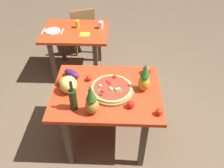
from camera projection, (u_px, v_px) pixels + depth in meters
ground_plane at (108, 134)px, 2.85m from camera, size 10.00×10.00×0.00m
display_table at (107, 97)px, 2.42m from camera, size 1.13×0.87×0.75m
background_table at (76, 38)px, 3.43m from camera, size 0.97×0.73×0.75m
dining_chair at (82, 28)px, 3.98m from camera, size 0.52×0.52×0.85m
pizza_board at (112, 90)px, 2.35m from camera, size 0.47×0.47×0.02m
pizza at (112, 88)px, 2.33m from camera, size 0.43×0.43×0.06m
wine_bottle at (73, 99)px, 2.10m from camera, size 0.08×0.08×0.33m
pineapple_left at (92, 101)px, 2.04m from camera, size 0.13×0.13×0.32m
pineapple_right at (144, 79)px, 2.27m from camera, size 0.12×0.12×0.33m
melon at (68, 84)px, 2.30m from camera, size 0.18×0.18×0.18m
bell_pepper at (147, 70)px, 2.55m from camera, size 0.10×0.10×0.11m
eggplant at (72, 74)px, 2.50m from camera, size 0.22×0.18×0.09m
tomato_beside_pepper at (159, 112)px, 2.09m from camera, size 0.07×0.07×0.07m
tomato_near_board at (131, 105)px, 2.16m from camera, size 0.08×0.08×0.08m
tomato_at_corner at (60, 82)px, 2.41m from camera, size 0.08×0.08×0.08m
tomato_by_bottle at (89, 78)px, 2.46m from camera, size 0.06×0.06×0.06m
drinking_glass_juice at (77, 24)px, 3.39m from camera, size 0.06×0.06×0.12m
drinking_glass_water at (101, 25)px, 3.38m from camera, size 0.07×0.07×0.10m
dinner_plate at (53, 31)px, 3.33m from camera, size 0.22×0.22×0.02m
fork_utensil at (43, 31)px, 3.33m from camera, size 0.02×0.18×0.01m
knife_utensil at (62, 31)px, 3.32m from camera, size 0.02×0.18×0.01m
napkin_folded at (85, 34)px, 3.26m from camera, size 0.14×0.12×0.01m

